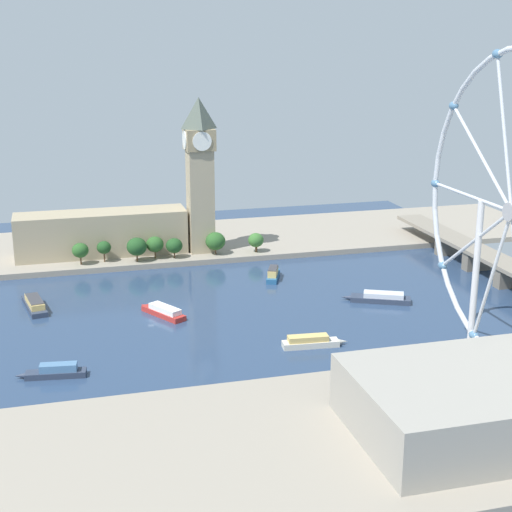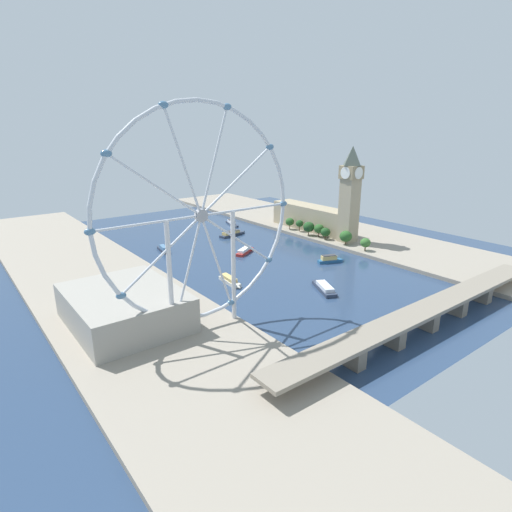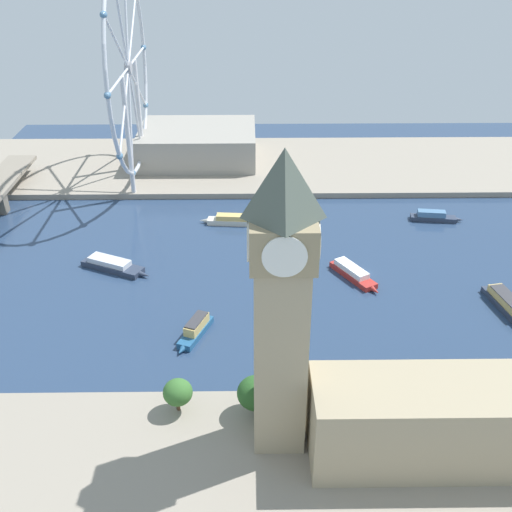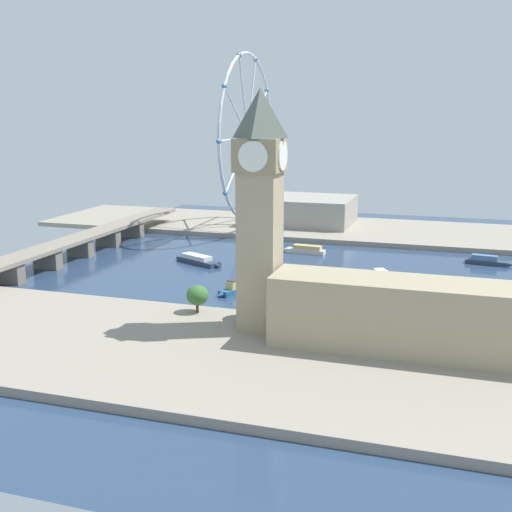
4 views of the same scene
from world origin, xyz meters
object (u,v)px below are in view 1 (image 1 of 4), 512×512
at_px(tour_boat_1, 380,298).
at_px(tour_boat_5, 311,342).
at_px(ferris_wheel, 511,214).
at_px(tour_boat_2, 34,304).
at_px(tour_boat_3, 55,372).
at_px(tour_boat_4, 273,274).
at_px(river_bridge, 510,271).
at_px(tour_boat_0, 163,311).
at_px(clock_tower, 200,173).
at_px(riverside_hall, 466,404).
at_px(parliament_block, 102,233).

distance_m(tour_boat_1, tour_boat_5, 64.49).
distance_m(ferris_wheel, tour_boat_2, 210.64).
bearing_deg(tour_boat_1, tour_boat_3, 42.33).
distance_m(tour_boat_4, tour_boat_5, 89.90).
relative_size(river_bridge, tour_boat_0, 8.38).
bearing_deg(clock_tower, river_bridge, 55.18).
bearing_deg(riverside_hall, tour_boat_3, -123.52).
height_order(tour_boat_1, tour_boat_5, tour_boat_5).
relative_size(tour_boat_0, tour_boat_1, 0.85).
xyz_separation_m(ferris_wheel, tour_boat_4, (-139.70, -41.07, -59.69)).
bearing_deg(tour_boat_4, tour_boat_1, -118.72).
bearing_deg(ferris_wheel, tour_boat_3, -107.69).
bearing_deg(tour_boat_2, tour_boat_3, 175.60).
height_order(tour_boat_1, tour_boat_4, tour_boat_4).
bearing_deg(ferris_wheel, tour_boat_5, -134.44).
bearing_deg(river_bridge, riverside_hall, -37.36).
height_order(clock_tower, tour_boat_3, clock_tower).
height_order(riverside_hall, tour_boat_2, riverside_hall).
xyz_separation_m(tour_boat_0, tour_boat_5, (50.48, 51.73, 0.07)).
distance_m(tour_boat_1, tour_boat_4, 60.43).
bearing_deg(tour_boat_5, tour_boat_3, -173.62).
bearing_deg(parliament_block, tour_boat_3, -10.56).
xyz_separation_m(parliament_block, tour_boat_3, (150.41, -28.04, -12.87)).
height_order(riverside_hall, tour_boat_4, riverside_hall).
height_order(tour_boat_0, tour_boat_4, tour_boat_4).
relative_size(parliament_block, tour_boat_5, 3.46).
bearing_deg(tour_boat_1, tour_boat_0, 20.83).
distance_m(tour_boat_0, tour_boat_5, 72.27).
xyz_separation_m(tour_boat_1, tour_boat_5, (42.47, -48.53, 0.11)).
height_order(tour_boat_1, tour_boat_3, tour_boat_3).
height_order(parliament_block, tour_boat_4, parliament_block).
distance_m(parliament_block, tour_boat_3, 153.54).
height_order(river_bridge, tour_boat_5, river_bridge).
xyz_separation_m(tour_boat_2, tour_boat_5, (74.98, 106.86, -0.15)).
relative_size(ferris_wheel, riverside_hall, 1.69).
height_order(tour_boat_0, tour_boat_2, tour_boat_2).
bearing_deg(riverside_hall, tour_boat_0, -151.24).
height_order(ferris_wheel, tour_boat_5, ferris_wheel).
bearing_deg(tour_boat_5, tour_boat_1, 46.17).
bearing_deg(tour_boat_5, clock_tower, 101.76).
xyz_separation_m(river_bridge, tour_boat_5, (46.36, -118.77, -6.37)).
xyz_separation_m(river_bridge, tour_boat_0, (-4.12, -170.49, -6.44)).
relative_size(parliament_block, river_bridge, 0.41).
height_order(clock_tower, ferris_wheel, ferris_wheel).
bearing_deg(parliament_block, ferris_wheel, 31.66).
bearing_deg(river_bridge, tour_boat_5, -68.68).
xyz_separation_m(ferris_wheel, riverside_hall, (31.45, -30.50, -50.02)).
distance_m(parliament_block, river_bridge, 215.30).
bearing_deg(river_bridge, ferris_wheel, -34.85).
height_order(riverside_hall, tour_boat_5, riverside_hall).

